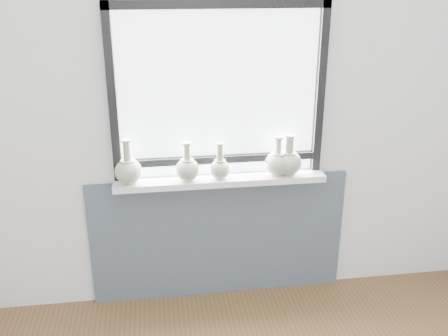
{
  "coord_description": "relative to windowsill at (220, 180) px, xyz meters",
  "views": [
    {
      "loc": [
        -0.39,
        -1.15,
        2.08
      ],
      "look_at": [
        0.0,
        1.55,
        1.02
      ],
      "focal_mm": 40.0,
      "sensor_mm": 36.0,
      "label": 1
    }
  ],
  "objects": [
    {
      "name": "back_wall",
      "position": [
        0.0,
        0.1,
        0.42
      ],
      "size": [
        3.6,
        0.02,
        2.6
      ],
      "primitive_type": "cube",
      "color": "silver",
      "rests_on": "ground"
    },
    {
      "name": "apron_panel",
      "position": [
        0.0,
        0.07,
        -0.45
      ],
      "size": [
        1.7,
        0.03,
        0.86
      ],
      "primitive_type": "cube",
      "color": "#455060",
      "rests_on": "ground"
    },
    {
      "name": "windowsill",
      "position": [
        0.0,
        0.0,
        0.0
      ],
      "size": [
        1.32,
        0.18,
        0.04
      ],
      "primitive_type": "cube",
      "color": "white",
      "rests_on": "apron_panel"
    },
    {
      "name": "window",
      "position": [
        0.0,
        0.06,
        0.56
      ],
      "size": [
        1.3,
        0.06,
        1.05
      ],
      "color": "black",
      "rests_on": "windowsill"
    },
    {
      "name": "vase_a",
      "position": [
        -0.56,
        -0.02,
        0.11
      ],
      "size": [
        0.17,
        0.17,
        0.28
      ],
      "rotation": [
        0.0,
        0.0,
        -0.08
      ],
      "color": "#98AA8A",
      "rests_on": "windowsill"
    },
    {
      "name": "vase_b",
      "position": [
        -0.21,
        -0.03,
        0.1
      ],
      "size": [
        0.15,
        0.15,
        0.24
      ],
      "rotation": [
        0.0,
        0.0,
        -0.42
      ],
      "color": "#98AA8A",
      "rests_on": "windowsill"
    },
    {
      "name": "vase_c",
      "position": [
        -0.01,
        -0.02,
        0.09
      ],
      "size": [
        0.13,
        0.13,
        0.23
      ],
      "rotation": [
        0.0,
        0.0,
        0.11
      ],
      "color": "#98AA8A",
      "rests_on": "windowsill"
    },
    {
      "name": "vase_d",
      "position": [
        0.36,
        -0.02,
        0.1
      ],
      "size": [
        0.16,
        0.16,
        0.25
      ],
      "rotation": [
        0.0,
        0.0,
        -0.37
      ],
      "color": "#98AA8A",
      "rests_on": "windowsill"
    },
    {
      "name": "vase_e",
      "position": [
        0.43,
        -0.02,
        0.11
      ],
      "size": [
        0.16,
        0.16,
        0.26
      ],
      "rotation": [
        0.0,
        0.0,
        -0.13
      ],
      "color": "#98AA8A",
      "rests_on": "windowsill"
    }
  ]
}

